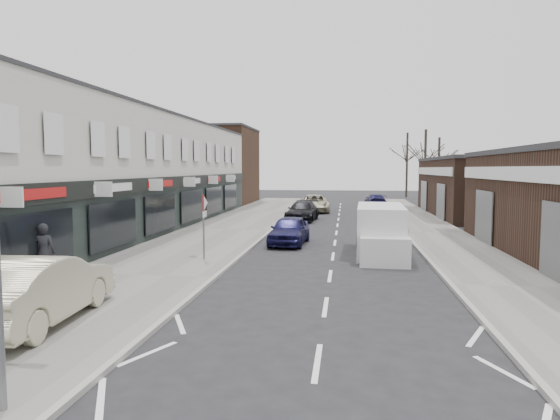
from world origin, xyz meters
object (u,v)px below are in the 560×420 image
(parked_car_left_c, at_px, (314,203))
(parked_car_left_a, at_px, (289,230))
(sedan_on_pavement, at_px, (38,289))
(parked_car_right_b, at_px, (386,210))
(pedestrian, at_px, (44,253))
(parked_car_left_b, at_px, (302,211))
(warning_sign, at_px, (204,208))
(parked_car_right_c, at_px, (376,200))
(white_van, at_px, (381,232))
(parked_car_right_a, at_px, (394,219))

(parked_car_left_c, bearing_deg, parked_car_left_a, -95.33)
(sedan_on_pavement, distance_m, parked_car_right_b, 28.53)
(pedestrian, distance_m, parked_car_left_b, 22.20)
(warning_sign, xyz_separation_m, parked_car_left_c, (2.96, 24.19, -1.45))
(warning_sign, distance_m, parked_car_left_b, 16.78)
(pedestrian, distance_m, parked_car_right_c, 37.56)
(white_van, xyz_separation_m, parked_car_right_a, (1.44, 9.35, -0.37))
(sedan_on_pavement, xyz_separation_m, pedestrian, (-2.44, 4.02, 0.14))
(parked_car_right_a, bearing_deg, parked_car_left_a, 54.80)
(white_van, distance_m, parked_car_left_c, 22.04)
(sedan_on_pavement, distance_m, parked_car_right_c, 40.68)
(pedestrian, height_order, parked_car_right_a, pedestrian)
(sedan_on_pavement, height_order, parked_car_right_c, sedan_on_pavement)
(parked_car_right_a, xyz_separation_m, parked_car_right_c, (-0.01, 18.75, -0.03))
(warning_sign, relative_size, sedan_on_pavement, 0.54)
(pedestrian, height_order, parked_car_left_b, pedestrian)
(parked_car_left_c, bearing_deg, parked_car_right_b, -52.78)
(parked_car_right_b, relative_size, parked_car_right_c, 0.95)
(white_van, height_order, pedestrian, white_van)
(pedestrian, relative_size, parked_car_left_b, 0.40)
(pedestrian, height_order, parked_car_right_b, pedestrian)
(white_van, xyz_separation_m, parked_car_left_a, (-4.34, 2.62, -0.32))
(sedan_on_pavement, relative_size, pedestrian, 2.59)
(warning_sign, distance_m, pedestrian, 6.28)
(warning_sign, distance_m, parked_car_left_a, 6.11)
(warning_sign, bearing_deg, sedan_on_pavement, -100.46)
(sedan_on_pavement, bearing_deg, parked_car_left_c, -101.76)
(sedan_on_pavement, relative_size, parked_car_right_b, 1.19)
(sedan_on_pavement, relative_size, parked_car_left_c, 0.93)
(parked_car_left_b, relative_size, parked_car_right_b, 1.15)
(parked_car_left_a, height_order, parked_car_left_c, parked_car_left_c)
(parked_car_left_b, xyz_separation_m, parked_car_right_a, (6.10, -4.60, -0.03))
(white_van, xyz_separation_m, parked_car_right_c, (1.42, 28.11, -0.39))
(parked_car_left_a, relative_size, parked_car_left_b, 0.87)
(white_van, bearing_deg, parked_car_right_b, 86.85)
(warning_sign, relative_size, parked_car_right_c, 0.61)
(pedestrian, bearing_deg, parked_car_right_c, -126.81)
(warning_sign, height_order, parked_car_right_c, warning_sign)
(parked_car_left_a, height_order, parked_car_right_c, parked_car_left_a)
(warning_sign, xyz_separation_m, parked_car_right_c, (8.64, 30.67, -1.56))
(pedestrian, bearing_deg, parked_car_left_a, -142.16)
(parked_car_left_a, bearing_deg, warning_sign, -115.41)
(parked_car_left_c, bearing_deg, parked_car_left_b, -98.06)
(white_van, bearing_deg, parked_car_left_b, 110.65)
(parked_car_left_b, height_order, parked_car_right_a, parked_car_left_b)
(parked_car_right_a, bearing_deg, parked_car_left_b, -31.66)
(warning_sign, xyz_separation_m, pedestrian, (-4.04, -4.68, -1.11))
(sedan_on_pavement, bearing_deg, white_van, -131.95)
(parked_car_left_a, bearing_deg, parked_car_right_c, 80.98)
(parked_car_right_b, xyz_separation_m, parked_car_right_c, (-0.01, 12.74, -0.08))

